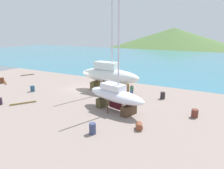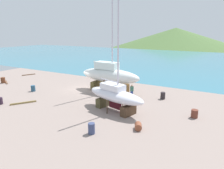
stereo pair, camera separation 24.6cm
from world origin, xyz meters
name	(u,v)px [view 2 (the right image)]	position (x,y,z in m)	size (l,w,h in m)	color
ground_plane	(60,97)	(0.00, -4.50, 0.00)	(46.61, 46.61, 0.00)	gray
sea_water	(161,59)	(0.00, 37.79, 0.00)	(167.72, 61.28, 0.01)	teal
headland_hill	(175,45)	(-13.33, 109.39, 0.00)	(130.66, 130.66, 20.24)	#4C6B37
sailboat_far_slipway	(115,95)	(8.29, -5.00, 1.67)	(7.54, 3.93, 11.12)	#483323
sailboat_large_starboard	(109,75)	(4.06, 0.94, 2.30)	(9.07, 2.84, 14.34)	brown
worker	(132,91)	(7.95, -0.09, 0.87)	(0.50, 0.40, 1.67)	navy
barrel_ochre	(138,126)	(12.17, -7.89, 0.30)	(0.59, 0.59, 0.80)	brown
barrel_tar_black	(194,114)	(15.89, -2.81, 0.40)	(0.64, 0.64, 0.80)	brown
barrel_blue_faded	(3,80)	(-13.26, -3.57, 0.45)	(0.67, 0.67, 0.91)	brown
barrel_tipped_right	(163,96)	(11.54, 1.30, 0.43)	(0.57, 0.57, 0.86)	#2A2426
barrel_rust_mid	(91,128)	(9.16, -10.49, 0.46)	(0.56, 0.56, 0.92)	#3A4368
barrel_by_slipway	(33,88)	(-5.14, -4.39, 0.41)	(0.58, 0.58, 0.82)	#2A506B
barrel_rust_far	(0,101)	(-4.11, -9.95, 0.39)	(0.66, 0.66, 0.77)	#2E1F2D
timber_short_skew	(23,103)	(-1.96, -8.47, 0.09)	(2.85, 0.17, 0.18)	olive
timber_plank_near	(29,75)	(-14.96, 2.71, 0.07)	(2.47, 0.18, 0.14)	brown
timber_plank_far	(6,82)	(-13.08, -3.17, 0.06)	(2.53, 0.24, 0.12)	brown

